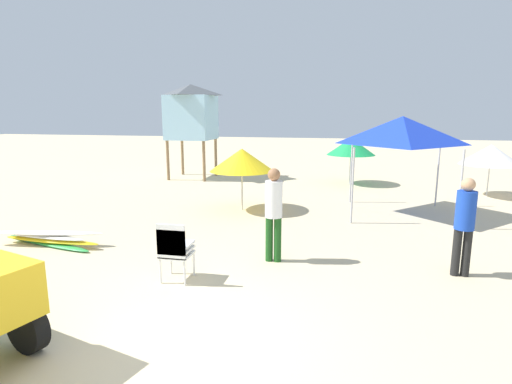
# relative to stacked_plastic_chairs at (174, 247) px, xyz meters

# --- Properties ---
(ground) EXTENTS (80.00, 80.00, 0.00)m
(ground) POSITION_rel_stacked_plastic_chairs_xyz_m (0.68, -1.71, -0.60)
(ground) COLOR beige
(stacked_plastic_chairs) EXTENTS (0.48, 0.48, 1.02)m
(stacked_plastic_chairs) POSITION_rel_stacked_plastic_chairs_xyz_m (0.00, 0.00, 0.00)
(stacked_plastic_chairs) COLOR silver
(stacked_plastic_chairs) RESTS_ON ground
(surfboard_pile) EXTENTS (2.48, 0.85, 0.32)m
(surfboard_pile) POSITION_rel_stacked_plastic_chairs_xyz_m (-3.39, 1.19, -0.44)
(surfboard_pile) COLOR green
(surfboard_pile) RESTS_ON ground
(lifeguard_near_left) EXTENTS (0.32, 0.32, 1.77)m
(lifeguard_near_left) POSITION_rel_stacked_plastic_chairs_xyz_m (1.43, 1.29, 0.42)
(lifeguard_near_left) COLOR #194C19
(lifeguard_near_left) RESTS_ON ground
(lifeguard_near_center) EXTENTS (0.32, 0.32, 1.71)m
(lifeguard_near_center) POSITION_rel_stacked_plastic_chairs_xyz_m (4.69, 1.28, 0.38)
(lifeguard_near_center) COLOR black
(lifeguard_near_center) RESTS_ON ground
(popup_canopy) EXTENTS (2.55, 2.55, 2.66)m
(popup_canopy) POSITION_rel_stacked_plastic_chairs_xyz_m (4.15, 5.60, 1.68)
(popup_canopy) COLOR #B2B2B7
(popup_canopy) RESTS_ON ground
(lifeguard_tower) EXTENTS (1.98, 1.98, 3.88)m
(lifeguard_tower) POSITION_rel_stacked_plastic_chairs_xyz_m (-3.61, 10.37, 2.17)
(lifeguard_tower) COLOR olive
(lifeguard_tower) RESTS_ON ground
(beach_umbrella_left) EXTENTS (1.91, 1.91, 1.73)m
(beach_umbrella_left) POSITION_rel_stacked_plastic_chairs_xyz_m (7.38, 8.72, 0.79)
(beach_umbrella_left) COLOR beige
(beach_umbrella_left) RESTS_ON ground
(beach_umbrella_mid) EXTENTS (1.85, 1.85, 1.79)m
(beach_umbrella_mid) POSITION_rel_stacked_plastic_chairs_xyz_m (2.92, 10.22, 0.86)
(beach_umbrella_mid) COLOR beige
(beach_umbrella_mid) RESTS_ON ground
(beach_umbrella_far) EXTENTS (1.82, 1.82, 1.76)m
(beach_umbrella_far) POSITION_rel_stacked_plastic_chairs_xyz_m (-0.14, 5.15, 0.84)
(beach_umbrella_far) COLOR beige
(beach_umbrella_far) RESTS_ON ground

